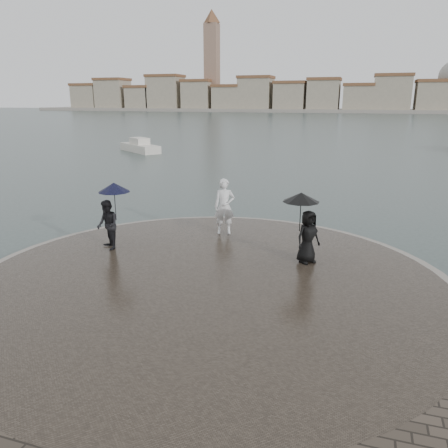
% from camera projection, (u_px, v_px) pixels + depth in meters
% --- Properties ---
extents(ground, '(400.00, 400.00, 0.00)m').
position_uv_depth(ground, '(144.00, 369.00, 7.99)').
color(ground, '#2B3835').
rests_on(ground, ground).
extents(kerb_ring, '(12.50, 12.50, 0.32)m').
position_uv_depth(kerb_ring, '(209.00, 286.00, 11.15)').
color(kerb_ring, gray).
rests_on(kerb_ring, ground).
extents(quay_tip, '(11.90, 11.90, 0.36)m').
position_uv_depth(quay_tip, '(209.00, 285.00, 11.15)').
color(quay_tip, '#2D261E').
rests_on(quay_tip, ground).
extents(statue, '(0.78, 0.62, 1.86)m').
position_uv_depth(statue, '(224.00, 206.00, 14.60)').
color(statue, silver).
rests_on(statue, quay_tip).
extents(visitor_left, '(1.19, 1.03, 2.04)m').
position_uv_depth(visitor_left, '(109.00, 214.00, 13.01)').
color(visitor_left, black).
rests_on(visitor_left, quay_tip).
extents(visitor_right, '(1.18, 1.03, 1.95)m').
position_uv_depth(visitor_right, '(306.00, 223.00, 11.97)').
color(visitor_right, black).
rests_on(visitor_right, quay_tip).
extents(far_skyline, '(260.00, 20.00, 37.00)m').
position_uv_depth(far_skyline, '(340.00, 96.00, 155.43)').
color(far_skyline, gray).
rests_on(far_skyline, ground).
extents(boats, '(47.52, 15.77, 1.50)m').
position_uv_depth(boats, '(411.00, 151.00, 38.08)').
color(boats, beige).
rests_on(boats, ground).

